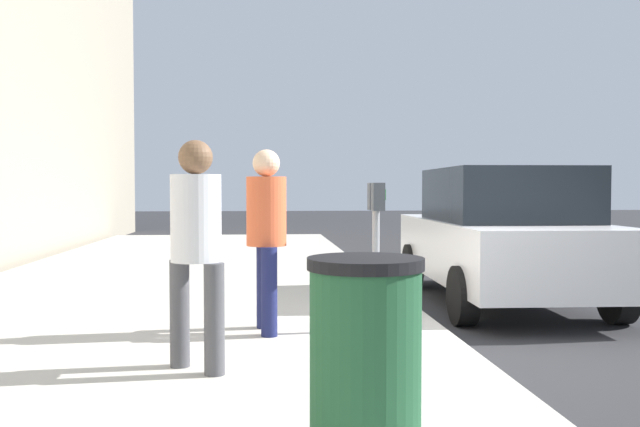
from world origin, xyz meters
name	(u,v)px	position (x,y,z in m)	size (l,w,h in m)	color
ground_plane	(458,354)	(0.00, 0.00, 0.00)	(80.00, 80.00, 0.00)	#2B2B2D
sidewalk_slab	(121,353)	(0.00, 3.00, 0.07)	(28.00, 6.00, 0.15)	#B7B2A8
parking_meter	(376,224)	(0.36, 0.70, 1.17)	(0.36, 0.12, 1.41)	gray
pedestrian_at_meter	(266,225)	(0.40, 1.73, 1.16)	(0.52, 0.38, 1.72)	#191E4C
pedestrian_bystander	(196,236)	(-0.89, 2.27, 1.15)	(0.40, 0.43, 1.71)	#47474C
parked_sedan_near	(501,235)	(2.58, -1.35, 0.89)	(4.46, 2.09, 1.77)	silver
trash_bin	(365,357)	(-2.59, 1.27, 0.66)	(0.59, 0.59, 1.01)	#1E4C2D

